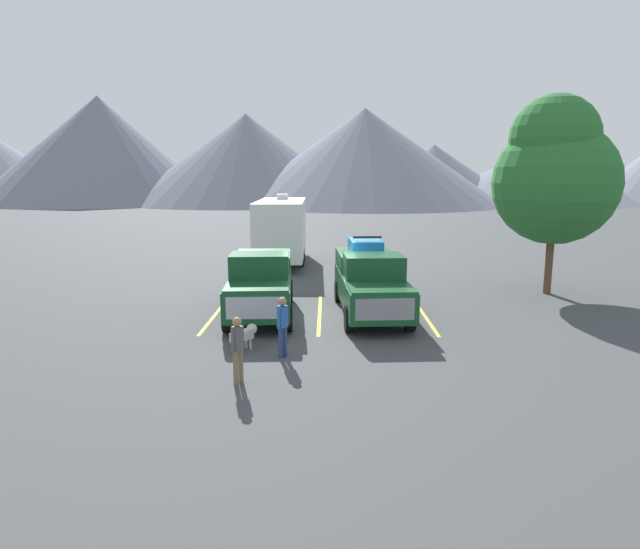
% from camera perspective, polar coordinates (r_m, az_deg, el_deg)
% --- Properties ---
extents(ground_plane, '(240.00, 240.00, 0.00)m').
position_cam_1_polar(ground_plane, '(18.59, -0.05, -4.37)').
color(ground_plane, '#3F4244').
extents(pickup_truck_a, '(2.42, 5.61, 2.23)m').
position_cam_1_polar(pickup_truck_a, '(18.56, -6.25, -0.81)').
color(pickup_truck_a, '#144723').
rests_on(pickup_truck_a, ground).
extents(pickup_truck_b, '(2.45, 5.99, 2.61)m').
position_cam_1_polar(pickup_truck_b, '(18.77, 5.30, -0.53)').
color(pickup_truck_b, '#144723').
rests_on(pickup_truck_b, ground).
extents(lot_stripe_a, '(0.12, 5.50, 0.01)m').
position_cam_1_polar(lot_stripe_a, '(19.26, -10.90, -4.02)').
color(lot_stripe_a, gold).
rests_on(lot_stripe_a, ground).
extents(lot_stripe_b, '(0.12, 5.50, 0.01)m').
position_cam_1_polar(lot_stripe_b, '(18.87, -0.04, -4.13)').
color(lot_stripe_b, gold).
rests_on(lot_stripe_b, ground).
extents(lot_stripe_c, '(0.12, 5.50, 0.01)m').
position_cam_1_polar(lot_stripe_c, '(19.17, 10.87, -4.09)').
color(lot_stripe_c, gold).
rests_on(lot_stripe_c, ground).
extents(camper_trailer_a, '(2.58, 8.60, 3.71)m').
position_cam_1_polar(camper_trailer_a, '(29.11, -4.11, 4.96)').
color(camper_trailer_a, white).
rests_on(camper_trailer_a, ground).
extents(person_a, '(0.29, 0.30, 1.59)m').
position_cam_1_polar(person_a, '(12.62, -8.71, -7.45)').
color(person_a, '#726047').
rests_on(person_a, ground).
extents(person_b, '(0.30, 0.31, 1.63)m').
position_cam_1_polar(person_b, '(14.26, -3.98, -5.14)').
color(person_b, navy).
rests_on(person_b, ground).
extents(dog, '(0.70, 0.81, 0.69)m').
position_cam_1_polar(dog, '(15.10, -7.92, -6.24)').
color(dog, beige).
rests_on(dog, ground).
extents(tree_a, '(4.83, 4.83, 7.82)m').
position_cam_1_polar(tree_a, '(23.34, 23.61, 9.89)').
color(tree_a, brown).
rests_on(tree_a, ground).
extents(mountain_ridge, '(153.81, 49.21, 17.75)m').
position_cam_1_polar(mountain_ridge, '(92.80, -3.96, 12.01)').
color(mountain_ridge, slate).
rests_on(mountain_ridge, ground).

